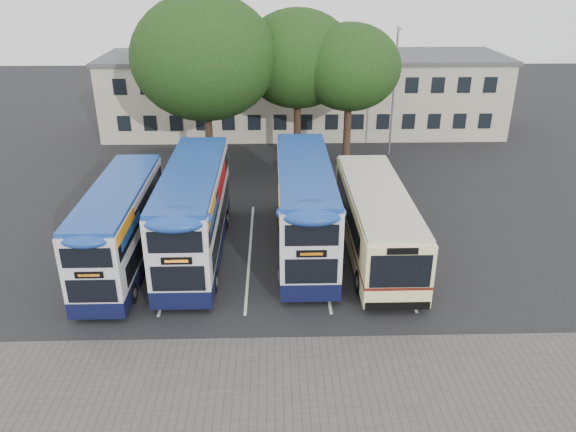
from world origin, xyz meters
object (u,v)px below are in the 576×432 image
(tree_right, at_px, (350,67))
(bus_dd_mid, at_px, (194,208))
(tree_mid, at_px, (298,59))
(bus_dd_left, at_px, (121,224))
(bus_single, at_px, (376,217))
(tree_left, at_px, (204,58))
(lamp_post, at_px, (394,86))
(bus_dd_right, at_px, (304,203))

(tree_right, distance_m, bus_dd_mid, 15.44)
(tree_mid, height_order, bus_dd_left, tree_mid)
(bus_single, bearing_deg, tree_mid, 103.62)
(tree_right, relative_size, bus_single, 0.88)
(tree_mid, relative_size, bus_dd_left, 1.10)
(tree_left, bearing_deg, lamp_post, 16.08)
(tree_left, relative_size, tree_mid, 1.10)
(tree_left, relative_size, bus_dd_mid, 1.09)
(tree_left, relative_size, bus_dd_right, 1.09)
(lamp_post, height_order, bus_dd_right, lamp_post)
(tree_mid, xyz_separation_m, bus_dd_left, (-8.64, -14.51, -5.03))
(tree_mid, xyz_separation_m, bus_dd_right, (-0.19, -12.99, -4.78))
(lamp_post, relative_size, bus_dd_mid, 0.86)
(tree_left, distance_m, bus_dd_left, 13.94)
(bus_dd_mid, height_order, bus_single, bus_dd_mid)
(tree_left, height_order, bus_dd_right, tree_left)
(tree_right, height_order, bus_dd_mid, tree_right)
(tree_mid, bearing_deg, bus_dd_mid, -111.99)
(tree_mid, height_order, bus_dd_mid, tree_mid)
(lamp_post, height_order, tree_right, tree_right)
(lamp_post, relative_size, bus_dd_right, 0.86)
(tree_left, distance_m, bus_dd_mid, 12.58)
(bus_dd_left, xyz_separation_m, bus_single, (11.89, 1.11, -0.33))
(tree_right, xyz_separation_m, bus_dd_right, (-3.46, -11.51, -4.46))
(tree_left, bearing_deg, tree_right, 3.10)
(lamp_post, relative_size, tree_left, 0.79)
(bus_dd_right, bearing_deg, bus_single, -6.81)
(tree_right, bearing_deg, bus_dd_mid, -126.03)
(tree_right, xyz_separation_m, bus_dd_left, (-11.91, -13.03, -4.71))
(lamp_post, distance_m, bus_dd_mid, 19.68)
(bus_dd_left, xyz_separation_m, bus_dd_right, (8.45, 1.52, 0.25))
(tree_right, bearing_deg, lamp_post, 41.38)
(tree_left, xyz_separation_m, bus_dd_right, (5.68, -11.01, -5.18))
(tree_right, bearing_deg, bus_dd_left, -132.43)
(bus_dd_mid, bearing_deg, lamp_post, 50.89)
(bus_dd_left, distance_m, bus_dd_right, 8.59)
(tree_left, bearing_deg, bus_single, -51.40)
(bus_single, bearing_deg, tree_right, 89.90)
(tree_mid, distance_m, bus_single, 14.79)
(bus_single, bearing_deg, bus_dd_left, -174.66)
(tree_mid, relative_size, tree_right, 1.08)
(tree_mid, xyz_separation_m, bus_single, (3.25, -13.40, -5.36))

